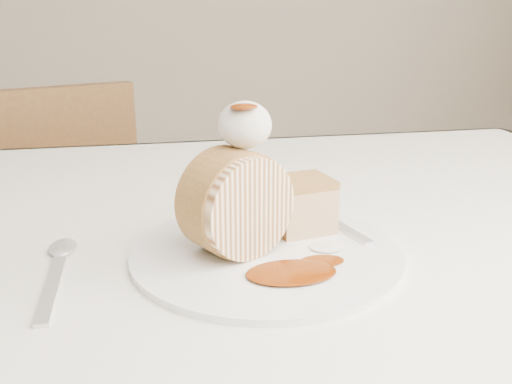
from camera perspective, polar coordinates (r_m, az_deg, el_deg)
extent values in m
cube|color=silver|center=(0.78, -2.36, -3.56)|extent=(1.40, 0.90, 0.04)
cube|color=silver|center=(1.24, -5.42, -1.24)|extent=(1.40, 0.01, 0.28)
cylinder|color=brown|center=(1.47, 20.45, -10.00)|extent=(0.06, 0.06, 0.71)
cube|color=brown|center=(1.65, -20.01, -4.70)|extent=(0.51, 0.51, 0.04)
cube|color=brown|center=(1.41, -19.57, 1.34)|extent=(0.39, 0.17, 0.42)
cylinder|color=brown|center=(1.92, -15.30, -7.95)|extent=(0.03, 0.03, 0.39)
cylinder|color=brown|center=(1.63, -11.95, -12.68)|extent=(0.03, 0.03, 0.39)
cylinder|color=brown|center=(1.58, -24.18, -15.11)|extent=(0.03, 0.03, 0.39)
cylinder|color=white|center=(0.65, 1.04, -6.08)|extent=(0.36, 0.36, 0.01)
cylinder|color=#FFE0B1|center=(0.62, -1.96, -1.16)|extent=(0.13, 0.11, 0.11)
cube|color=#A7773F|center=(0.69, 4.60, -1.58)|extent=(0.08, 0.07, 0.06)
ellipsoid|color=white|center=(0.62, -1.13, 6.73)|extent=(0.06, 0.06, 0.05)
ellipsoid|color=#662404|center=(0.60, -1.23, 9.14)|extent=(0.03, 0.02, 0.01)
cube|color=silver|center=(0.72, 8.25, -3.26)|extent=(0.07, 0.18, 0.00)
cube|color=silver|center=(0.61, -19.74, -8.99)|extent=(0.03, 0.18, 0.00)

